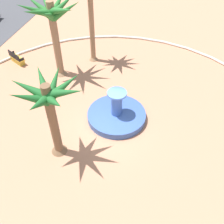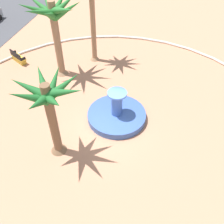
{
  "view_description": "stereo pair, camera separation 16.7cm",
  "coord_description": "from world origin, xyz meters",
  "px_view_note": "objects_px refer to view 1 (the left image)",
  "views": [
    {
      "loc": [
        -11.14,
        -2.91,
        12.18
      ],
      "look_at": [
        0.23,
        -0.08,
        1.0
      ],
      "focal_mm": 41.43,
      "sensor_mm": 36.0,
      "label": 1
    },
    {
      "loc": [
        -11.1,
        -3.07,
        12.18
      ],
      "look_at": [
        0.23,
        -0.08,
        1.0
      ],
      "focal_mm": 41.43,
      "sensor_mm": 36.0,
      "label": 2
    }
  ],
  "objects_px": {
    "fountain": "(117,115)",
    "palm_tree_near_fountain": "(52,19)",
    "palm_tree_mid_plaza": "(49,102)",
    "bench_east": "(17,59)"
  },
  "relations": [
    {
      "from": "fountain",
      "to": "palm_tree_near_fountain",
      "type": "height_order",
      "value": "palm_tree_near_fountain"
    },
    {
      "from": "palm_tree_near_fountain",
      "to": "bench_east",
      "type": "xyz_separation_m",
      "value": [
        0.62,
        4.2,
        -4.22
      ]
    },
    {
      "from": "palm_tree_near_fountain",
      "to": "bench_east",
      "type": "height_order",
      "value": "palm_tree_near_fountain"
    },
    {
      "from": "palm_tree_near_fountain",
      "to": "bench_east",
      "type": "distance_m",
      "value": 5.99
    },
    {
      "from": "palm_tree_near_fountain",
      "to": "palm_tree_mid_plaza",
      "type": "xyz_separation_m",
      "value": [
        -7.32,
        -2.9,
        -0.77
      ]
    },
    {
      "from": "palm_tree_mid_plaza",
      "to": "bench_east",
      "type": "distance_m",
      "value": 11.21
    },
    {
      "from": "palm_tree_mid_plaza",
      "to": "bench_east",
      "type": "xyz_separation_m",
      "value": [
        7.95,
        7.11,
        -3.45
      ]
    },
    {
      "from": "fountain",
      "to": "bench_east",
      "type": "relative_size",
      "value": 2.34
    },
    {
      "from": "palm_tree_mid_plaza",
      "to": "bench_east",
      "type": "height_order",
      "value": "palm_tree_mid_plaza"
    },
    {
      "from": "palm_tree_near_fountain",
      "to": "palm_tree_mid_plaza",
      "type": "distance_m",
      "value": 7.92
    }
  ]
}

